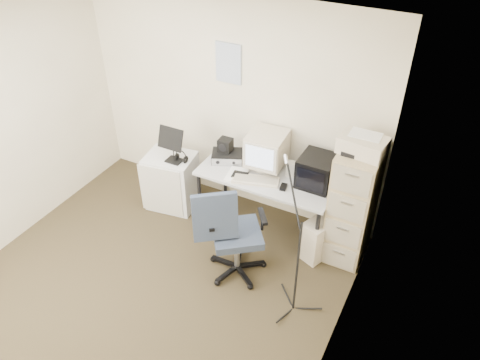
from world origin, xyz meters
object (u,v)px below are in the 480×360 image
at_px(filing_cabinet, 353,204).
at_px(side_cart, 172,181).
at_px(desk, 267,201).
at_px(office_chair, 237,233).

xyz_separation_m(filing_cabinet, side_cart, (-2.13, -0.18, -0.30)).
bearing_deg(desk, filing_cabinet, 1.81).
distance_m(filing_cabinet, office_chair, 1.23).
xyz_separation_m(filing_cabinet, office_chair, (-0.92, -0.82, -0.12)).
height_order(filing_cabinet, desk, filing_cabinet).
xyz_separation_m(desk, office_chair, (0.03, -0.79, 0.17)).
distance_m(desk, side_cart, 1.19).
distance_m(office_chair, side_cart, 1.38).
relative_size(desk, side_cart, 2.16).
bearing_deg(side_cart, desk, -1.28).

